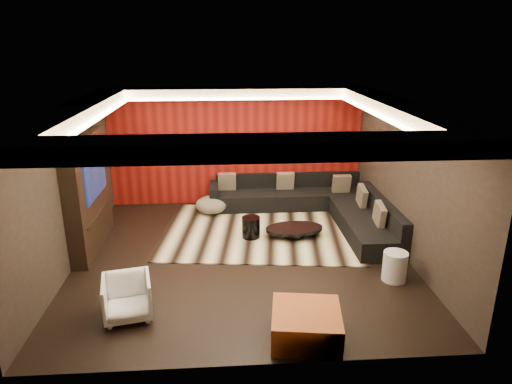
{
  "coord_description": "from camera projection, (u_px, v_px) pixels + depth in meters",
  "views": [
    {
      "loc": [
        -0.28,
        -7.66,
        3.85
      ],
      "look_at": [
        0.3,
        0.6,
        1.05
      ],
      "focal_mm": 32.0,
      "sensor_mm": 36.0,
      "label": 1
    }
  ],
  "objects": [
    {
      "name": "soffit_back",
      "position": [
        236.0,
        93.0,
        10.18
      ],
      "size": [
        6.0,
        0.6,
        0.22
      ],
      "primitive_type": "cube",
      "color": "silver",
      "rests_on": "ground"
    },
    {
      "name": "red_feature_wall",
      "position": [
        236.0,
        147.0,
        10.85
      ],
      "size": [
        5.98,
        0.05,
        2.78
      ],
      "primitive_type": "cube",
      "color": "#6B0C0A",
      "rests_on": "ground"
    },
    {
      "name": "coffee_table",
      "position": [
        294.0,
        232.0,
        9.26
      ],
      "size": [
        1.28,
        1.28,
        0.2
      ],
      "primitive_type": "cylinder",
      "rotation": [
        0.0,
        0.0,
        0.1
      ],
      "color": "black",
      "rests_on": "rug"
    },
    {
      "name": "cove_front",
      "position": [
        248.0,
        149.0,
        5.43
      ],
      "size": [
        4.8,
        0.08,
        0.04
      ],
      "primitive_type": "cube",
      "color": "#FFD899",
      "rests_on": "ground"
    },
    {
      "name": "tv_shelf",
      "position": [
        99.0,
        213.0,
        8.66
      ],
      "size": [
        0.04,
        1.6,
        0.04
      ],
      "primitive_type": "cube",
      "color": "black",
      "rests_on": "ground"
    },
    {
      "name": "wall_right",
      "position": [
        408.0,
        181.0,
        8.25
      ],
      "size": [
        0.02,
        6.0,
        2.8
      ],
      "primitive_type": "cube",
      "color": "black",
      "rests_on": "ground"
    },
    {
      "name": "wall_left",
      "position": [
        67.0,
        188.0,
        7.85
      ],
      "size": [
        0.02,
        6.0,
        2.8
      ],
      "primitive_type": "cube",
      "color": "black",
      "rests_on": "ground"
    },
    {
      "name": "ceiling",
      "position": [
        241.0,
        104.0,
        7.59
      ],
      "size": [
        6.0,
        6.0,
        0.02
      ],
      "primitive_type": "cube",
      "color": "silver",
      "rests_on": "ground"
    },
    {
      "name": "wall_back",
      "position": [
        236.0,
        146.0,
        10.89
      ],
      "size": [
        6.0,
        0.02,
        2.8
      ],
      "primitive_type": "cube",
      "color": "black",
      "rests_on": "ground"
    },
    {
      "name": "tv_screen",
      "position": [
        95.0,
        175.0,
        8.42
      ],
      "size": [
        0.04,
        1.3,
        0.8
      ],
      "primitive_type": "cube",
      "color": "black",
      "rests_on": "ground"
    },
    {
      "name": "soffit_left",
      "position": [
        76.0,
        113.0,
        7.45
      ],
      "size": [
        0.6,
        4.8,
        0.22
      ],
      "primitive_type": "cube",
      "color": "silver",
      "rests_on": "ground"
    },
    {
      "name": "cove_right",
      "position": [
        378.0,
        115.0,
        7.82
      ],
      "size": [
        0.08,
        4.8,
        0.04
      ],
      "primitive_type": "cube",
      "color": "#FFD899",
      "rests_on": "ground"
    },
    {
      "name": "cove_back",
      "position": [
        237.0,
        99.0,
        9.89
      ],
      "size": [
        4.8,
        0.08,
        0.04
      ],
      "primitive_type": "cube",
      "color": "#FFD899",
      "rests_on": "ground"
    },
    {
      "name": "armchair",
      "position": [
        127.0,
        298.0,
        6.55
      ],
      "size": [
        0.79,
        0.81,
        0.62
      ],
      "primitive_type": "imported",
      "rotation": [
        0.0,
        0.0,
        0.21
      ],
      "color": "white",
      "rests_on": "floor"
    },
    {
      "name": "cove_left",
      "position": [
        98.0,
        118.0,
        7.5
      ],
      "size": [
        0.08,
        4.8,
        0.04
      ],
      "primitive_type": "cube",
      "color": "#FFD899",
      "rests_on": "ground"
    },
    {
      "name": "orange_ottoman",
      "position": [
        306.0,
        325.0,
        6.12
      ],
      "size": [
        1.03,
        1.03,
        0.41
      ],
      "primitive_type": "cube",
      "rotation": [
        0.0,
        0.0,
        -0.14
      ],
      "color": "#A13814",
      "rests_on": "floor"
    },
    {
      "name": "drum_stool",
      "position": [
        251.0,
        227.0,
        9.19
      ],
      "size": [
        0.48,
        0.48,
        0.43
      ],
      "primitive_type": "cylinder",
      "rotation": [
        0.0,
        0.0,
        0.42
      ],
      "color": "black",
      "rests_on": "rug"
    },
    {
      "name": "rug",
      "position": [
        261.0,
        231.0,
        9.56
      ],
      "size": [
        4.31,
        3.43,
        0.02
      ],
      "primitive_type": "cube",
      "rotation": [
        0.0,
        0.0,
        -0.11
      ],
      "color": "beige",
      "rests_on": "floor"
    },
    {
      "name": "soffit_front",
      "position": [
        250.0,
        148.0,
        5.08
      ],
      "size": [
        6.0,
        0.6,
        0.22
      ],
      "primitive_type": "cube",
      "color": "silver",
      "rests_on": "ground"
    },
    {
      "name": "throw_pillows",
      "position": [
        316.0,
        190.0,
        10.2
      ],
      "size": [
        3.19,
        2.7,
        0.5
      ],
      "color": "tan",
      "rests_on": "sectional_sofa"
    },
    {
      "name": "sectional_sofa",
      "position": [
        315.0,
        206.0,
        10.29
      ],
      "size": [
        3.65,
        3.5,
        0.75
      ],
      "color": "black",
      "rests_on": "floor"
    },
    {
      "name": "striped_pouf",
      "position": [
        211.0,
        205.0,
        10.48
      ],
      "size": [
        0.83,
        0.83,
        0.39
      ],
      "primitive_type": "ellipsoid",
      "rotation": [
        0.0,
        0.0,
        0.18
      ],
      "color": "beige",
      "rests_on": "rug"
    },
    {
      "name": "white_side_table",
      "position": [
        395.0,
        266.0,
        7.58
      ],
      "size": [
        0.4,
        0.4,
        0.5
      ],
      "primitive_type": "cylinder",
      "rotation": [
        0.0,
        0.0,
        -0.01
      ],
      "color": "silver",
      "rests_on": "floor"
    },
    {
      "name": "floor",
      "position": [
        242.0,
        256.0,
        8.5
      ],
      "size": [
        6.0,
        6.0,
        0.02
      ],
      "primitive_type": "cube",
      "color": "black",
      "rests_on": "ground"
    },
    {
      "name": "tv_surround",
      "position": [
        88.0,
        193.0,
        8.52
      ],
      "size": [
        0.3,
        2.0,
        2.2
      ],
      "primitive_type": "cube",
      "color": "black",
      "rests_on": "ground"
    },
    {
      "name": "soffit_right",
      "position": [
        398.0,
        109.0,
        7.81
      ],
      "size": [
        0.6,
        4.8,
        0.22
      ],
      "primitive_type": "cube",
      "color": "silver",
      "rests_on": "ground"
    }
  ]
}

